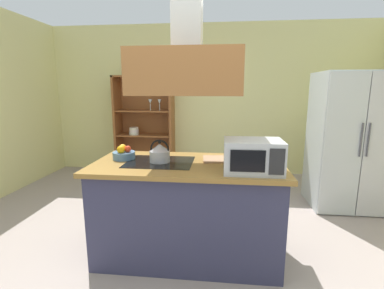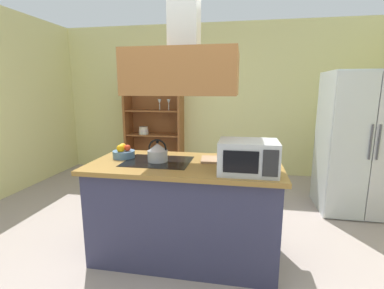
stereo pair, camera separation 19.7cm
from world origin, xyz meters
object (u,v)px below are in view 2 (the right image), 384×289
(fruit_bowl, at_px, (124,153))
(refrigerator, at_px, (360,143))
(cutting_board, at_px, (220,160))
(microwave, at_px, (248,157))
(kettle, at_px, (158,152))
(dish_cabinet, at_px, (155,130))

(fruit_bowl, bearing_deg, refrigerator, 26.56)
(cutting_board, distance_m, fruit_bowl, 0.92)
(cutting_board, xyz_separation_m, microwave, (0.25, -0.34, 0.12))
(refrigerator, xyz_separation_m, cutting_board, (-1.66, -1.23, 0.02))
(refrigerator, relative_size, cutting_board, 5.21)
(refrigerator, bearing_deg, fruit_bowl, -153.44)
(kettle, bearing_deg, refrigerator, 31.64)
(dish_cabinet, distance_m, microwave, 3.29)
(cutting_board, bearing_deg, fruit_bowl, -176.43)
(refrigerator, relative_size, microwave, 3.85)
(cutting_board, relative_size, fruit_bowl, 1.62)
(refrigerator, relative_size, dish_cabinet, 0.99)
(kettle, xyz_separation_m, cutting_board, (0.56, 0.13, -0.08))
(kettle, height_order, fruit_bowl, kettle)
(kettle, xyz_separation_m, microwave, (0.81, -0.21, 0.04))
(kettle, xyz_separation_m, fruit_bowl, (-0.36, 0.08, -0.04))
(refrigerator, distance_m, dish_cabinet, 3.32)
(refrigerator, relative_size, kettle, 8.58)
(cutting_board, bearing_deg, kettle, -166.62)
(dish_cabinet, height_order, cutting_board, dish_cabinet)
(dish_cabinet, height_order, fruit_bowl, dish_cabinet)
(refrigerator, distance_m, kettle, 2.60)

